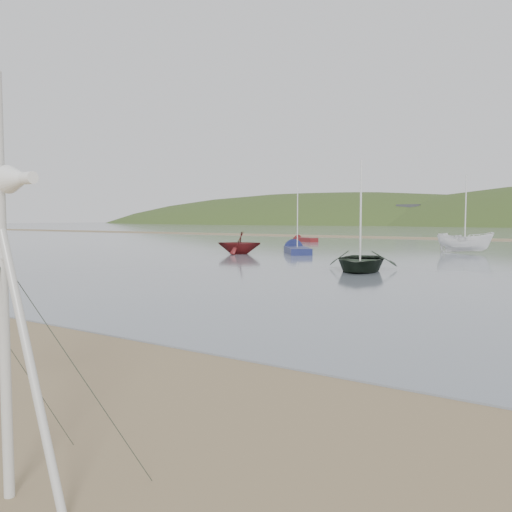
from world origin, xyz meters
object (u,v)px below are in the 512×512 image
Objects in this scene: boat_dark at (361,222)px; dinghy_red_far at (301,239)px; boat_red at (239,233)px; sailboat_blue_near at (295,249)px; boat_white at (465,225)px.

dinghy_red_far is at bearing 106.54° from boat_dark.
dinghy_red_far is at bearing 170.48° from boat_red.
dinghy_red_far is at bearing 118.38° from sailboat_blue_near.
sailboat_blue_near is (-11.76, -6.97, -1.94)m from boat_white.
sailboat_blue_near is (9.78, -18.10, 0.01)m from dinghy_red_far.
dinghy_red_far is (-7.40, 22.54, -1.40)m from boat_red.
sailboat_blue_near is at bearing 120.72° from boat_white.
boat_dark reaches higher than dinghy_red_far.
boat_red is at bearing 128.95° from boat_white.
boat_red is 23.76m from dinghy_red_far.
sailboat_blue_near is at bearing -61.62° from dinghy_red_far.
sailboat_blue_near reaches higher than boat_red.
boat_red is 0.50× the size of sailboat_blue_near.
boat_dark is 1.18× the size of boat_white.
boat_white is at bearing 101.18° from boat_red.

